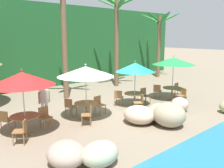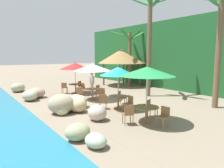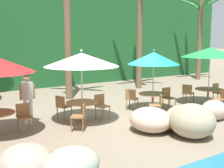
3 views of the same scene
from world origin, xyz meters
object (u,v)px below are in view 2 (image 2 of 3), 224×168
(umbrella_red, at_px, (75,66))
(chair_green_seaward, at_px, (164,115))
(chair_teal_left, at_px, (103,100))
(palm_tree_third, at_px, (220,28))
(chair_red_seaward, at_px, (82,88))
(umbrella_teal, at_px, (118,71))
(chair_teal_seaward, at_px, (129,103))
(dining_table_red, at_px, (75,86))
(chair_red_left, at_px, (64,87))
(chair_white_left, at_px, (80,92))
(chair_red_inland, at_px, (81,85))
(umbrella_green, at_px, (147,71))
(palm_tree_nearest, at_px, (130,49))
(chair_white_inland, at_px, (99,90))
(waiter_in_white, at_px, (92,82))
(dining_table_teal, at_px, (118,98))
(chair_white_seaward, at_px, (101,94))
(palapa_hut, at_px, (122,56))
(dining_table_white, at_px, (93,91))
(chair_green_inland, at_px, (151,107))
(dining_table_green, at_px, (146,109))
(chair_teal_inland, at_px, (121,97))
(umbrella_white, at_px, (92,67))
(chair_green_left, at_px, (128,113))
(palm_tree_second, at_px, (150,32))

(umbrella_red, relative_size, chair_green_seaward, 2.89)
(chair_teal_left, relative_size, palm_tree_third, 0.13)
(chair_red_seaward, distance_m, palm_tree_third, 9.89)
(umbrella_teal, relative_size, chair_teal_seaward, 2.82)
(dining_table_red, relative_size, chair_red_left, 1.26)
(chair_red_seaward, height_order, chair_white_left, same)
(chair_red_inland, height_order, umbrella_green, umbrella_green)
(umbrella_red, bearing_deg, chair_white_left, -19.10)
(dining_table_red, bearing_deg, palm_tree_nearest, 95.10)
(umbrella_teal, height_order, palm_tree_third, palm_tree_third)
(chair_white_inland, bearing_deg, waiter_in_white, 174.00)
(umbrella_red, relative_size, umbrella_green, 0.96)
(chair_red_left, xyz_separation_m, umbrella_green, (8.87, 0.08, 1.77))
(palm_tree_nearest, bearing_deg, dining_table_teal, -44.25)
(umbrella_red, height_order, chair_red_left, umbrella_red)
(chair_red_left, bearing_deg, chair_white_seaward, 11.74)
(dining_table_teal, distance_m, palm_tree_nearest, 9.31)
(chair_white_left, xyz_separation_m, chair_green_seaward, (6.94, 0.31, 0.00))
(umbrella_red, height_order, chair_white_left, umbrella_red)
(palapa_hut, bearing_deg, dining_table_white, -54.20)
(dining_table_white, xyz_separation_m, umbrella_green, (5.68, -0.60, 1.67))
(chair_teal_seaward, relative_size, chair_green_inland, 1.00)
(dining_table_green, xyz_separation_m, palm_tree_third, (0.33, 5.17, 3.83))
(chair_red_inland, distance_m, palapa_hut, 5.56)
(chair_red_seaward, relative_size, chair_teal_inland, 1.00)
(umbrella_white, distance_m, chair_white_inland, 1.86)
(chair_white_left, relative_size, chair_green_left, 1.00)
(palm_tree_second, bearing_deg, palapa_hut, 161.83)
(umbrella_white, relative_size, dining_table_teal, 2.28)
(palm_tree_nearest, bearing_deg, chair_teal_seaward, -40.38)
(dining_table_teal, bearing_deg, chair_teal_left, -119.19)
(dining_table_white, height_order, palm_tree_third, palm_tree_third)
(umbrella_green, height_order, waiter_in_white, umbrella_green)
(dining_table_red, relative_size, chair_white_inland, 1.26)
(chair_red_inland, distance_m, chair_green_seaward, 9.85)
(chair_red_inland, bearing_deg, chair_white_inland, -0.47)
(umbrella_green, bearing_deg, dining_table_teal, 170.00)
(chair_teal_seaward, relative_size, palm_tree_second, 0.12)
(chair_red_seaward, distance_m, chair_green_inland, 7.17)
(chair_white_inland, xyz_separation_m, dining_table_green, (6.08, -1.35, 0.10))
(dining_table_teal, bearing_deg, chair_red_seaward, 176.47)
(chair_green_seaward, bearing_deg, palm_tree_third, 95.83)
(dining_table_red, relative_size, chair_teal_left, 1.26)
(chair_teal_seaward, xyz_separation_m, umbrella_green, (1.81, -0.53, 1.77))
(chair_white_left, distance_m, chair_teal_seaward, 4.34)
(chair_red_left, height_order, chair_teal_inland, same)
(waiter_in_white, bearing_deg, dining_table_white, -29.04)
(umbrella_teal, relative_size, dining_table_green, 2.23)
(dining_table_teal, distance_m, chair_green_left, 2.75)
(umbrella_red, bearing_deg, chair_white_seaward, 1.41)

